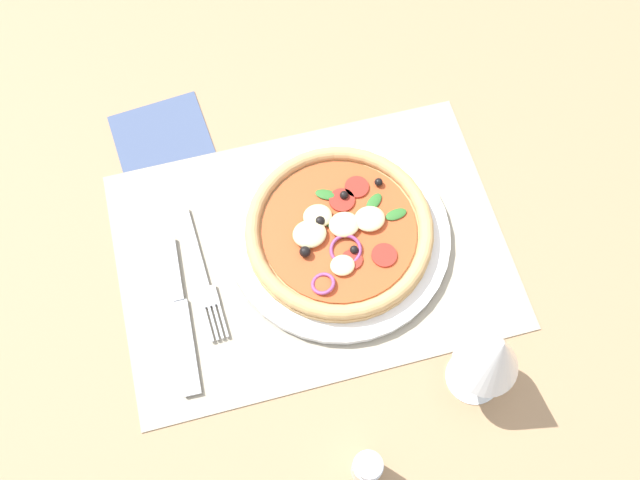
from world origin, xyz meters
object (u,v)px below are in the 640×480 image
(napkin, at_px, (161,136))
(pepper_shaker, at_px, (367,468))
(pizza, at_px, (339,230))
(fork, at_px, (204,279))
(plate, at_px, (339,235))
(wine_glass, at_px, (493,355))
(knife, at_px, (181,315))

(napkin, xyz_separation_m, pepper_shaker, (-0.15, 0.48, 0.03))
(pizza, height_order, fork, pizza)
(plate, xyz_separation_m, wine_glass, (-0.10, 0.21, 0.09))
(pizza, bearing_deg, plate, -121.56)
(plate, distance_m, wine_glass, 0.25)
(plate, distance_m, pepper_shaker, 0.28)
(fork, xyz_separation_m, napkin, (0.02, -0.22, -0.00))
(napkin, bearing_deg, pepper_shaker, 107.04)
(pizza, relative_size, wine_glass, 1.57)
(knife, bearing_deg, wine_glass, 65.34)
(plate, height_order, napkin, plate)
(wine_glass, distance_m, pepper_shaker, 0.18)
(pizza, xyz_separation_m, knife, (0.21, 0.05, -0.02))
(pizza, height_order, pepper_shaker, pepper_shaker)
(knife, xyz_separation_m, wine_glass, (-0.31, 0.16, 0.10))
(plate, relative_size, pizza, 1.19)
(fork, bearing_deg, wine_glass, 51.61)
(pizza, bearing_deg, napkin, -46.79)
(pizza, distance_m, knife, 0.22)
(knife, height_order, pepper_shaker, pepper_shaker)
(wine_glass, xyz_separation_m, napkin, (0.30, -0.41, -0.10))
(plate, bearing_deg, wine_glass, 116.56)
(knife, xyz_separation_m, napkin, (-0.02, -0.26, -0.00))
(plate, xyz_separation_m, pepper_shaker, (0.05, 0.28, 0.02))
(pizza, height_order, napkin, pizza)
(fork, height_order, pepper_shaker, pepper_shaker)
(fork, xyz_separation_m, knife, (0.03, 0.04, 0.00))
(plate, xyz_separation_m, fork, (0.17, 0.01, -0.00))
(pizza, relative_size, fork, 1.29)
(pizza, height_order, wine_glass, wine_glass)
(fork, distance_m, napkin, 0.22)
(fork, relative_size, wine_glass, 1.21)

